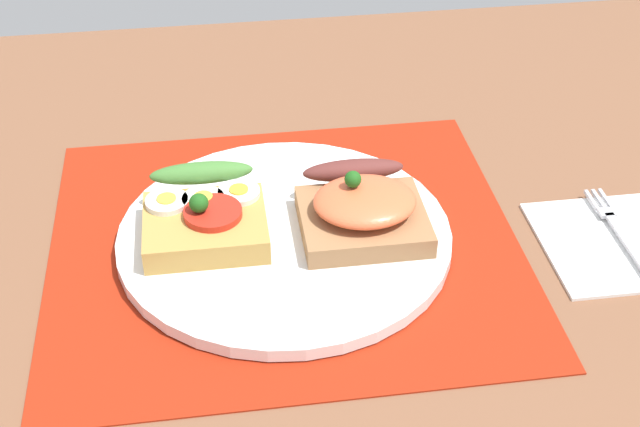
% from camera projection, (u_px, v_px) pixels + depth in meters
% --- Properties ---
extents(ground_plane, '(1.20, 0.90, 0.03)m').
position_uv_depth(ground_plane, '(285.00, 259.00, 0.76)').
color(ground_plane, brown).
extents(placemat, '(0.39, 0.36, 0.00)m').
position_uv_depth(placemat, '(285.00, 243.00, 0.75)').
color(placemat, '#9B210D').
rests_on(placemat, ground_plane).
extents(plate, '(0.28, 0.28, 0.01)m').
position_uv_depth(plate, '(285.00, 236.00, 0.74)').
color(plate, white).
rests_on(plate, placemat).
extents(sandwich_egg_tomato, '(0.10, 0.10, 0.04)m').
position_uv_depth(sandwich_egg_tomato, '(205.00, 214.00, 0.73)').
color(sandwich_egg_tomato, '#B68A42').
rests_on(sandwich_egg_tomato, plate).
extents(sandwich_salmon, '(0.10, 0.11, 0.05)m').
position_uv_depth(sandwich_salmon, '(363.00, 208.00, 0.73)').
color(sandwich_salmon, '#986B44').
rests_on(sandwich_salmon, plate).
extents(napkin, '(0.14, 0.13, 0.01)m').
position_uv_depth(napkin, '(624.00, 241.00, 0.75)').
color(napkin, white).
rests_on(napkin, ground_plane).
extents(fork, '(0.02, 0.14, 0.00)m').
position_uv_depth(fork, '(623.00, 235.00, 0.74)').
color(fork, '#B7B7BC').
rests_on(fork, napkin).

